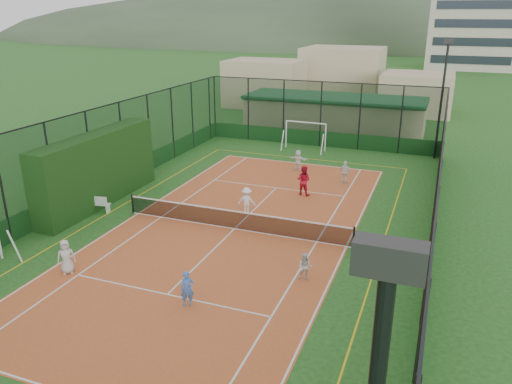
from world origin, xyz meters
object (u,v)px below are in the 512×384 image
futsal_goal_far (305,136)px  child_near_mid (187,289)px  child_far_right (345,172)px  child_far_back (298,160)px  clubhouse (334,115)px  child_far_left (247,201)px  floodlight_ne (441,101)px  white_bench (94,203)px  child_near_right (305,267)px  coach (303,180)px  child_near_left (66,257)px

futsal_goal_far → child_near_mid: 22.52m
child_far_right → child_far_back: 3.86m
clubhouse → child_far_right: 13.82m
child_far_left → child_near_mid: bearing=91.1°
floodlight_ne → child_far_left: bearing=-121.0°
white_bench → child_near_right: 12.68m
coach → white_bench: bearing=40.8°
white_bench → child_near_right: (12.32, -3.01, 0.11)m
floodlight_ne → futsal_goal_far: size_ratio=2.55×
floodlight_ne → child_far_right: 9.92m
floodlight_ne → child_near_mid: size_ratio=6.11×
clubhouse → child_near_left: clubhouse is taller
child_far_right → child_far_back: bearing=-14.1°
white_bench → futsal_goal_far: (7.01, 16.20, 0.56)m
futsal_goal_far → child_far_right: futsal_goal_far is taller
white_bench → child_far_left: child_far_left is taller
futsal_goal_far → child_near_left: (-3.83, -22.04, -0.31)m
clubhouse → futsal_goal_far: clubhouse is taller
floodlight_ne → white_bench: size_ratio=4.84×
clubhouse → child_near_left: (-4.62, -28.37, -0.85)m
child_far_left → child_far_back: bearing=-99.2°
child_near_left → child_far_back: child_near_left is taller
futsal_goal_far → child_far_back: size_ratio=2.37×
clubhouse → coach: 16.25m
floodlight_ne → white_bench: 23.99m
white_bench → child_near_mid: bearing=-44.3°
child_far_left → child_far_back: size_ratio=1.06×
clubhouse → child_far_back: clubhouse is taller
futsal_goal_far → child_far_left: bearing=-85.1°
child_near_left → child_far_left: 9.50m
child_far_back → child_near_left: bearing=77.5°
clubhouse → child_near_left: 28.76m
child_far_right → child_near_mid: bearing=91.9°
white_bench → child_far_left: size_ratio=1.18×
child_near_left → child_near_right: (9.14, 2.84, -0.15)m
white_bench → child_near_mid: 10.85m
clubhouse → child_far_left: bearing=-90.4°
clubhouse → coach: (1.81, -16.14, -0.70)m
child_near_right → child_far_back: size_ratio=0.84×
child_far_right → floodlight_ne: bearing=-110.6°
futsal_goal_far → child_near_left: size_ratio=2.25×
futsal_goal_far → child_far_back: bearing=-77.4°
clubhouse → floodlight_ne: bearing=-32.1°
floodlight_ne → child_far_back: size_ratio=6.04×
child_near_right → child_far_back: child_far_back is taller
clubhouse → child_far_back: size_ratio=11.13×
child_far_left → futsal_goal_far: bearing=-94.2°
white_bench → futsal_goal_far: size_ratio=0.53×
floodlight_ne → white_bench: bearing=-133.8°
child_near_mid → coach: size_ratio=0.78×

